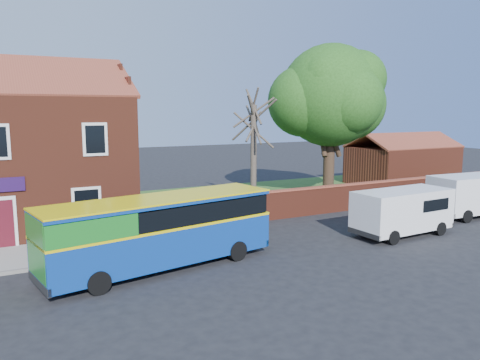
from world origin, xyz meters
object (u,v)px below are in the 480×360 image
bus (154,230)px  large_tree (330,99)px  van_near (403,210)px  van_far (475,193)px

bus → large_tree: (14.44, 8.28, 5.09)m
van_near → van_far: 6.82m
bus → large_tree: size_ratio=0.90×
van_far → large_tree: bearing=122.5°
van_far → large_tree: (-4.23, 7.82, 5.33)m
bus → van_far: bearing=-9.1°
van_near → van_far: (6.73, 1.11, 0.08)m
bus → van_far: size_ratio=1.68×
van_near → large_tree: (2.51, 8.93, 5.41)m
van_near → large_tree: bearing=72.0°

